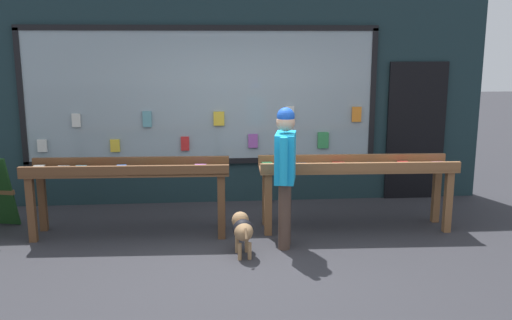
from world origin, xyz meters
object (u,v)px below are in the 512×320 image
at_px(display_table_right, 356,173).
at_px(small_dog, 243,229).
at_px(person_browsing, 285,167).
at_px(display_table_left, 129,176).

bearing_deg(display_table_right, small_dog, -151.60).
distance_m(display_table_right, person_browsing, 1.19).
bearing_deg(small_dog, display_table_right, -66.12).
distance_m(display_table_left, display_table_right, 2.88).
bearing_deg(small_dog, person_browsing, -71.34).
bearing_deg(display_table_left, person_browsing, -17.70).
xyz_separation_m(display_table_left, person_browsing, (1.88, -0.60, 0.22)).
relative_size(display_table_left, small_dog, 4.19).
xyz_separation_m(person_browsing, small_dog, (-0.51, -0.22, -0.66)).
distance_m(person_browsing, small_dog, 0.87).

